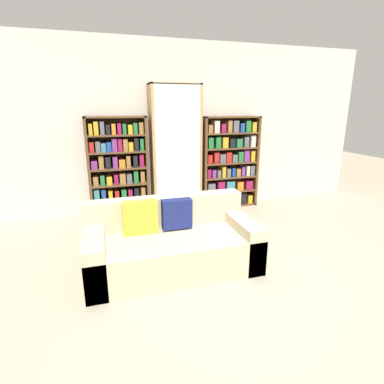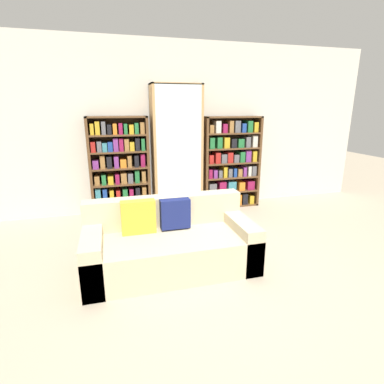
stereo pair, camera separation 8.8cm
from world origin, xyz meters
name	(u,v)px [view 1 (the left image)]	position (x,y,z in m)	size (l,w,h in m)	color
ground_plane	(236,283)	(0.00, 0.00, 0.00)	(16.00, 16.00, 0.00)	tan
wall_back	(175,128)	(0.00, 2.52, 1.35)	(6.90, 0.06, 2.70)	silver
couch	(171,244)	(-0.54, 0.50, 0.26)	(1.77, 0.85, 0.74)	beige
bookshelf_left	(119,168)	(-0.95, 2.32, 0.77)	(0.90, 0.32, 1.56)	brown
display_cabinet	(175,150)	(-0.04, 2.30, 1.02)	(0.79, 0.36, 2.03)	tan
bookshelf_right	(229,163)	(0.91, 2.32, 0.75)	(0.99, 0.32, 1.54)	brown
wine_bottle	(223,223)	(0.33, 1.16, 0.15)	(0.09, 0.09, 0.38)	black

